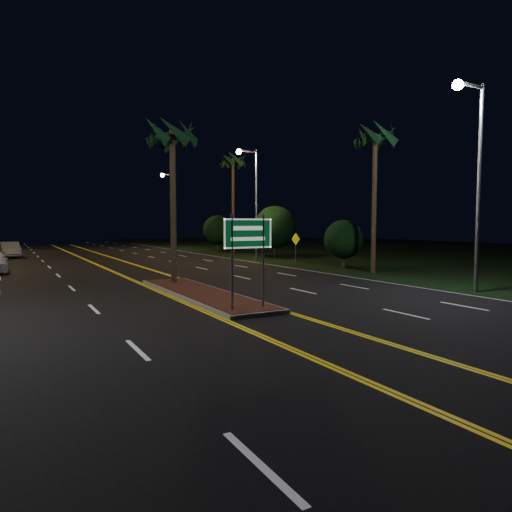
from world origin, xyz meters
TOP-DOWN VIEW (x-y plane):
  - ground at (0.00, 0.00)m, footprint 120.00×120.00m
  - grass_right at (30.00, 25.00)m, footprint 40.00×110.00m
  - median_island at (0.00, 7.00)m, footprint 2.25×10.25m
  - highway_sign at (0.00, 2.80)m, footprint 1.80×0.08m
  - streetlight_right_near at (10.61, 2.00)m, footprint 1.91×0.44m
  - streetlight_right_mid at (10.61, 22.00)m, footprint 1.91×0.44m
  - streetlight_right_far at (10.61, 42.00)m, footprint 1.91×0.44m
  - palm_median at (0.00, 10.50)m, footprint 2.40×2.40m
  - palm_right_near at (12.50, 10.00)m, footprint 2.40×2.40m
  - palm_right_far at (12.80, 30.00)m, footprint 2.40×2.40m
  - shrub_near at (13.50, 14.00)m, footprint 2.70×2.70m
  - shrub_mid at (14.00, 24.00)m, footprint 3.78×3.78m
  - shrub_far at (13.80, 36.00)m, footprint 3.24×3.24m
  - car_far at (-6.75, 35.82)m, footprint 2.41×5.02m
  - warning_sign at (13.00, 19.19)m, footprint 0.94×0.29m

SIDE VIEW (x-z plane):
  - ground at x=0.00m, z-range 0.00..0.00m
  - grass_right at x=30.00m, z-range 0.00..0.01m
  - median_island at x=0.00m, z-range 0.00..0.17m
  - car_far at x=-6.75m, z-range 0.00..1.63m
  - warning_sign at x=13.00m, z-range 0.33..2.62m
  - shrub_near at x=13.50m, z-range 0.30..3.60m
  - shrub_far at x=13.80m, z-range 0.36..4.32m
  - highway_sign at x=0.00m, z-range 0.80..4.00m
  - shrub_mid at x=14.00m, z-range 0.42..5.04m
  - streetlight_right_near at x=10.61m, z-range 1.16..10.16m
  - streetlight_right_mid at x=10.61m, z-range 1.16..10.16m
  - streetlight_right_far at x=10.61m, z-range 1.16..10.16m
  - palm_median at x=0.00m, z-range 3.13..11.43m
  - palm_right_near at x=12.50m, z-range 3.56..12.86m
  - palm_right_far at x=12.80m, z-range 3.99..14.29m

